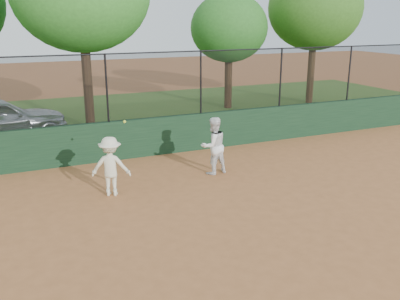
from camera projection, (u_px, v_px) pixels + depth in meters
name	position (u px, v px, depth m)	size (l,w,h in m)	color
ground	(208.00, 245.00, 8.52)	(80.00, 80.00, 0.00)	#AC6537
back_wall	(126.00, 139.00, 13.61)	(26.00, 0.20, 1.20)	#1B3B22
grass_strip	(91.00, 119.00, 19.05)	(36.00, 12.00, 0.01)	#2D4E18
player_second	(213.00, 146.00, 12.23)	(0.78, 0.60, 1.59)	white
player_main	(111.00, 166.00, 10.73)	(1.08, 0.86, 1.91)	beige
fence_assembly	(123.00, 86.00, 13.13)	(26.00, 0.06, 2.00)	black
tree_3	(229.00, 28.00, 20.44)	(3.62, 3.29, 5.29)	#3F2815
tree_4	(315.00, 8.00, 21.50)	(4.67, 4.25, 6.65)	#482F19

